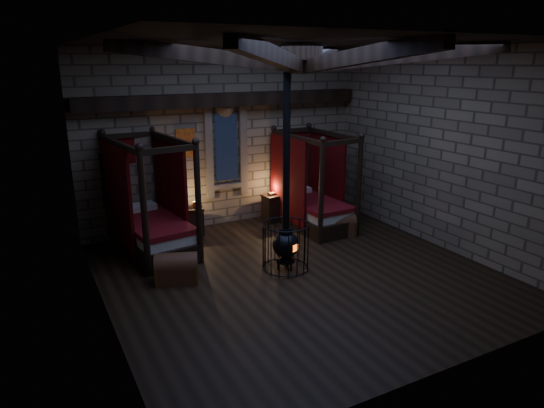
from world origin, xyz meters
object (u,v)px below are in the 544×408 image
bed_left (151,224)px  bed_right (311,203)px  trunk_right (337,225)px  stove (286,241)px  trunk_left (177,269)px

bed_left → bed_right: bearing=-10.1°
bed_left → bed_right: (3.89, -0.20, -0.03)m
trunk_right → bed_left: bearing=176.0°
trunk_right → stove: stove is taller
trunk_left → stove: size_ratio=0.22×
bed_right → trunk_right: 0.95m
trunk_right → bed_right: bearing=110.7°
bed_right → stove: size_ratio=0.56×
bed_left → stove: size_ratio=0.60×
bed_left → bed_right: 3.89m
trunk_left → trunk_right: 4.08m
bed_right → trunk_left: 4.18m
bed_right → stove: (-1.84, -1.98, 0.02)m
trunk_right → trunk_left: bearing=-159.9°
bed_left → stove: (2.05, -2.18, -0.01)m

